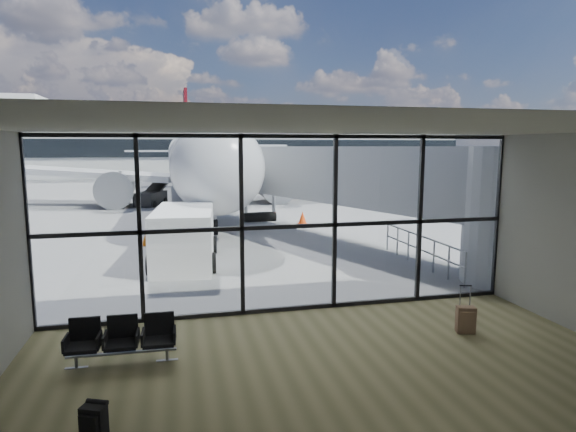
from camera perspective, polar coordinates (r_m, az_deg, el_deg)
name	(u,v)px	position (r m, az deg, el deg)	size (l,w,h in m)	color
ground	(201,187)	(51.83, -10.24, 3.44)	(220.00, 220.00, 0.00)	slate
lounge_shell	(362,247)	(7.49, 8.75, -3.71)	(12.02, 8.01, 4.51)	#686442
glass_curtain_wall	(289,225)	(12.07, 0.14, -1.03)	(12.10, 0.12, 4.50)	white
jet_bridge	(364,181)	(20.23, 9.03, 4.07)	(8.00, 16.50, 4.33)	#AAACB0
apron_railing	(420,246)	(17.60, 15.42, -3.45)	(0.06, 5.46, 1.11)	gray
far_terminal	(188,147)	(73.59, -11.75, 8.05)	(80.00, 12.20, 11.00)	#B2B3AE
tree_3	(13,144)	(87.02, -29.77, 7.43)	(4.95, 4.95, 7.12)	#382619
tree_4	(55,140)	(85.55, -25.91, 8.11)	(5.61, 5.61, 8.07)	#382619
tree_5	(95,136)	(84.49, -21.92, 8.77)	(6.27, 6.27, 9.03)	#382619
seating_row	(122,337)	(10.19, -19.06, -13.44)	(2.06, 0.63, 0.91)	gray
backpack	(93,421)	(8.07, -22.07, -21.60)	(0.41, 0.41, 0.52)	black
suitcase	(466,319)	(11.78, 20.32, -11.42)	(0.45, 0.37, 1.09)	brown
airliner	(195,159)	(38.65, -10.94, 6.61)	(35.36, 40.88, 10.54)	silver
service_van	(184,236)	(17.55, -12.21, -2.35)	(2.58, 4.76, 2.00)	white
belt_loader	(151,197)	(35.90, -15.89, 2.14)	(2.57, 3.98, 1.74)	black
traffic_cone_a	(147,238)	(21.47, -16.39, -2.50)	(0.47, 0.47, 0.67)	orange
traffic_cone_b	(302,218)	(26.34, 1.72, -0.22)	(0.48, 0.48, 0.69)	#FF470D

